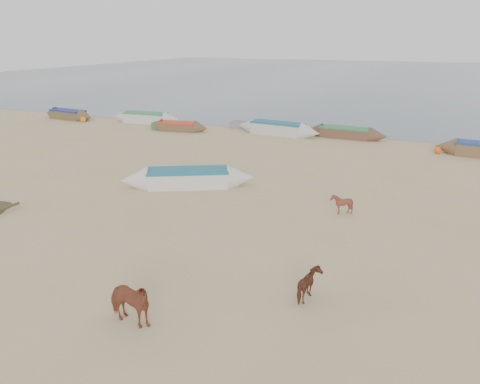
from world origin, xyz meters
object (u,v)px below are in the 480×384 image
cow_adult (129,303)px  calf_right (310,285)px  calf_front (341,204)px  near_canoe (188,178)px

cow_adult → calf_right: size_ratio=1.67×
calf_right → cow_adult: bearing=108.9°
calf_front → near_canoe: size_ratio=0.13×
cow_adult → near_canoe: (-4.35, 10.86, -0.19)m
cow_adult → calf_front: (3.36, 10.07, -0.19)m
cow_adult → calf_front: 10.61m
calf_right → near_canoe: calf_right is taller
cow_adult → near_canoe: cow_adult is taller
calf_right → near_canoe: 11.42m
cow_adult → near_canoe: bearing=27.9°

